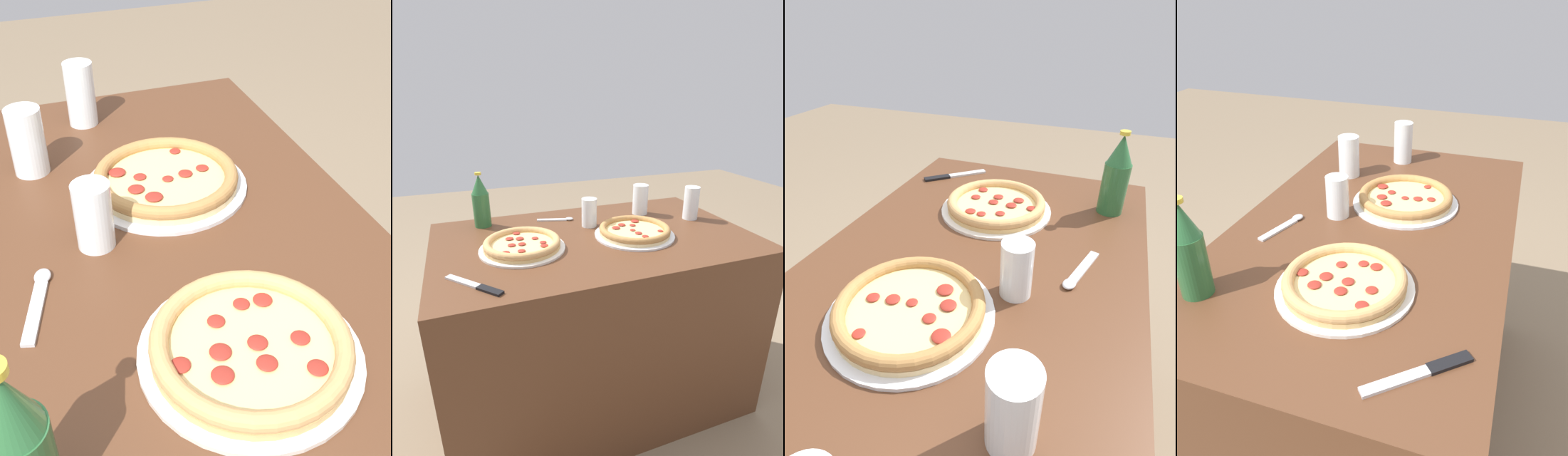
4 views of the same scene
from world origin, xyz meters
TOP-DOWN VIEW (x-y plane):
  - table at (0.00, 0.00)m, footprint 1.24×0.75m
  - pizza_margherita at (-0.15, 0.05)m, footprint 0.32×0.32m
  - pizza_pepperoni at (0.29, 0.03)m, footprint 0.31×0.31m
  - glass_iced_tea at (-0.30, -0.19)m, footprint 0.07×0.07m
  - glass_mango_juice at (-0.48, -0.05)m, footprint 0.07×0.07m
  - glass_orange_juice at (-0.02, -0.12)m, footprint 0.06×0.06m
  - beer_bottle at (0.41, -0.27)m, footprint 0.07×0.07m
  - spoon at (0.08, -0.23)m, footprint 0.16×0.07m

SIDE VIEW (x-z plane):
  - table at x=0.00m, z-range 0.00..0.78m
  - spoon at x=0.08m, z-range 0.78..0.79m
  - pizza_margherita at x=-0.15m, z-range 0.78..0.82m
  - pizza_pepperoni at x=0.29m, z-range 0.78..0.82m
  - glass_orange_juice at x=-0.02m, z-range 0.77..0.89m
  - glass_iced_tea at x=-0.30m, z-range 0.77..0.91m
  - glass_mango_juice at x=-0.48m, z-range 0.77..0.92m
  - beer_bottle at x=0.41m, z-range 0.77..1.00m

